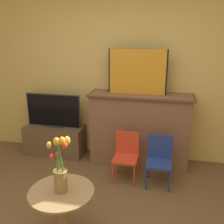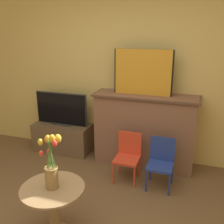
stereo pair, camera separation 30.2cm
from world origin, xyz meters
name	(u,v)px [view 1 (the left image)]	position (x,y,z in m)	size (l,w,h in m)	color
wall_back	(120,69)	(0.00, 2.13, 1.35)	(8.00, 0.06, 2.70)	#E0BC66
fireplace_mantel	(140,128)	(0.35, 1.89, 0.54)	(1.46, 0.47, 1.05)	brown
painting	(137,72)	(0.29, 1.89, 1.35)	(0.81, 0.03, 0.62)	black
tv_stand	(55,140)	(-0.99, 1.88, 0.23)	(0.92, 0.40, 0.46)	brown
tv_monitor	(53,111)	(-0.99, 1.88, 0.71)	(0.86, 0.12, 0.52)	#2D2D2D
chair_red	(126,153)	(0.23, 1.41, 0.35)	(0.31, 0.31, 0.63)	red
chair_blue	(159,158)	(0.67, 1.38, 0.35)	(0.31, 0.31, 0.63)	navy
side_table	(63,209)	(-0.15, 0.18, 0.35)	(0.59, 0.59, 0.54)	#99754C
vase_tulips	(60,171)	(-0.14, 0.19, 0.74)	(0.19, 0.21, 0.53)	olive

